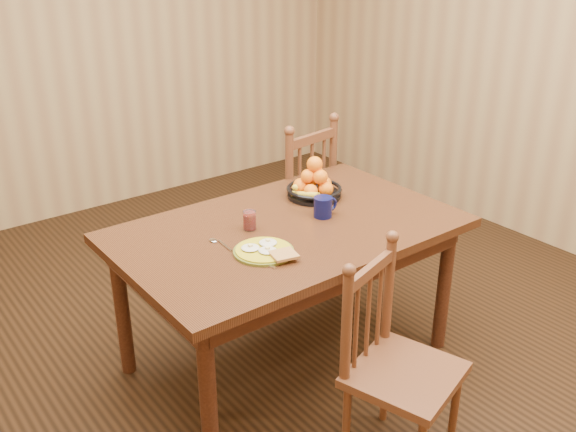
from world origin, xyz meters
TOP-DOWN VIEW (x-y plane):
  - room at (0.00, 0.00)m, footprint 4.52×5.02m
  - dining_table at (0.00, 0.00)m, footprint 1.60×1.00m
  - chair_far at (0.56, 0.68)m, footprint 0.53×0.51m
  - chair_near at (-0.06, -0.79)m, footprint 0.51×0.50m
  - breakfast_plate at (-0.25, -0.16)m, footprint 0.26×0.30m
  - fork at (-0.31, -0.21)m, footprint 0.05×0.18m
  - spoon at (-0.36, 0.05)m, footprint 0.04×0.16m
  - coffee_mug at (0.20, -0.02)m, footprint 0.13×0.09m
  - juice_glass at (-0.16, 0.08)m, footprint 0.06×0.06m
  - fruit_bowl at (0.32, 0.20)m, footprint 0.29×0.29m

SIDE VIEW (x-z plane):
  - chair_near at x=-0.06m, z-range -0.01..0.90m
  - chair_far at x=0.56m, z-range -0.01..1.01m
  - dining_table at x=0.00m, z-range 0.29..1.04m
  - fork at x=-0.31m, z-range 0.75..0.76m
  - spoon at x=-0.36m, z-range 0.75..0.76m
  - breakfast_plate at x=-0.25m, z-range 0.74..0.78m
  - juice_glass at x=-0.16m, z-range 0.75..0.84m
  - coffee_mug at x=0.20m, z-range 0.75..0.85m
  - fruit_bowl at x=0.32m, z-range 0.70..0.93m
  - room at x=0.00m, z-range -0.01..2.71m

